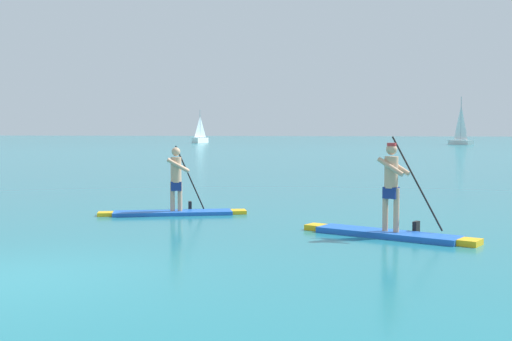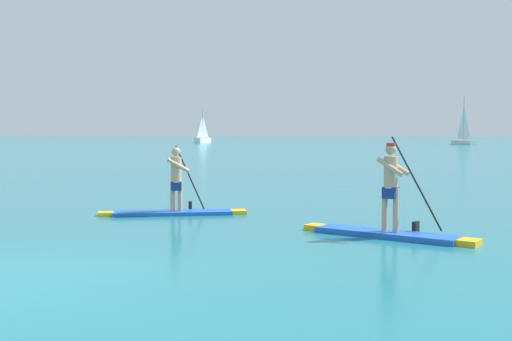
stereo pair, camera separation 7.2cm
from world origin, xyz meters
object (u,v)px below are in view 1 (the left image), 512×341
(sailboat_left_horizon, at_px, (200,138))
(sailboat_right_horizon, at_px, (461,138))
(paddleboarder_far_right, at_px, (390,218))
(paddleboarder_mid_center, at_px, (175,201))

(sailboat_left_horizon, distance_m, sailboat_right_horizon, 40.51)
(paddleboarder_far_right, relative_size, sailboat_left_horizon, 0.64)
(sailboat_left_horizon, xyz_separation_m, sailboat_right_horizon, (40.36, -3.48, 0.27))
(paddleboarder_mid_center, bearing_deg, sailboat_left_horizon, 86.65)
(paddleboarder_far_right, height_order, sailboat_right_horizon, sailboat_right_horizon)
(paddleboarder_mid_center, distance_m, sailboat_left_horizon, 90.75)
(paddleboarder_mid_center, height_order, paddleboarder_far_right, paddleboarder_far_right)
(paddleboarder_mid_center, height_order, sailboat_right_horizon, sailboat_right_horizon)
(paddleboarder_mid_center, distance_m, sailboat_right_horizon, 84.01)
(sailboat_left_horizon, height_order, sailboat_right_horizon, sailboat_right_horizon)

